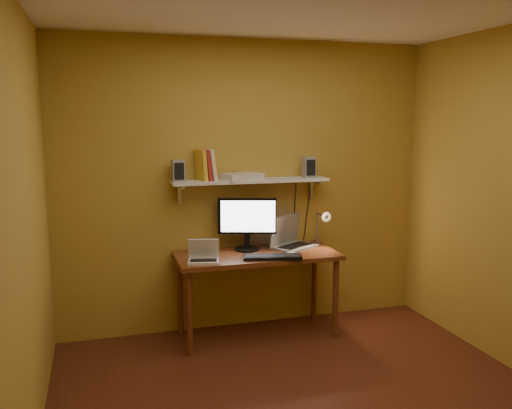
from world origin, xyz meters
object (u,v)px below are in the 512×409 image
object	(u,v)px
netbook	(204,256)
router	(242,176)
desk_lamp	(322,223)
speaker_right	(309,167)
mouse	(291,253)
monitor	(247,221)
laptop	(290,239)
desk	(257,263)
shelf_camera	(236,178)
wall_shelf	(251,181)
speaker_left	(178,171)
keyboard	(272,257)

from	to	relation	value
netbook	router	distance (m)	0.81
desk_lamp	speaker_right	world-z (taller)	speaker_right
mouse	router	xyz separation A→B (m)	(-0.33, 0.34, 0.64)
mouse	desk_lamp	world-z (taller)	desk_lamp
monitor	mouse	distance (m)	0.49
laptop	desk	bearing A→B (deg)	170.35
shelf_camera	speaker_right	bearing A→B (deg)	6.63
wall_shelf	router	distance (m)	0.09
monitor	speaker_right	bearing A→B (deg)	22.61
mouse	desk	bearing A→B (deg)	158.55
mouse	shelf_camera	xyz separation A→B (m)	(-0.41, 0.26, 0.64)
desk_lamp	shelf_camera	world-z (taller)	shelf_camera
monitor	netbook	xyz separation A→B (m)	(-0.45, -0.28, -0.21)
mouse	speaker_left	distance (m)	1.19
desk_lamp	router	world-z (taller)	router
router	wall_shelf	bearing A→B (deg)	-0.75
keyboard	speaker_left	bearing A→B (deg)	164.40
router	desk_lamp	bearing A→B (deg)	-5.34
keyboard	shelf_camera	xyz separation A→B (m)	(-0.23, 0.31, 0.64)
desk_lamp	netbook	bearing A→B (deg)	-166.91
netbook	desk_lamp	size ratio (longest dim) A/B	0.76
wall_shelf	desk_lamp	distance (m)	0.77
wall_shelf	mouse	bearing A→B (deg)	-52.95
keyboard	desk_lamp	world-z (taller)	desk_lamp
wall_shelf	shelf_camera	distance (m)	0.18
shelf_camera	speaker_left	bearing A→B (deg)	169.82
keyboard	desk_lamp	bearing A→B (deg)	42.68
shelf_camera	desk	bearing A→B (deg)	-36.00
laptop	speaker_right	bearing A→B (deg)	-14.94
speaker_right	desk	bearing A→B (deg)	-158.93
mouse	router	distance (m)	0.80
desk	monitor	size ratio (longest dim) A/B	2.80
desk_lamp	monitor	bearing A→B (deg)	178.97
keyboard	shelf_camera	world-z (taller)	shelf_camera
desk_lamp	shelf_camera	xyz separation A→B (m)	(-0.82, -0.01, 0.44)
speaker_right	shelf_camera	size ratio (longest dim) A/B	1.92
monitor	desk	bearing A→B (deg)	-52.56
mouse	speaker_right	xyz separation A→B (m)	(0.29, 0.34, 0.70)
mouse	shelf_camera	world-z (taller)	shelf_camera
wall_shelf	router	bearing A→B (deg)	179.25
wall_shelf	desk	bearing A→B (deg)	-90.00
netbook	router	xyz separation A→B (m)	(0.42, 0.34, 0.60)
monitor	netbook	bearing A→B (deg)	-130.64
mouse	shelf_camera	distance (m)	0.80
laptop	shelf_camera	distance (m)	0.77
wall_shelf	router	world-z (taller)	router
wall_shelf	shelf_camera	bearing A→B (deg)	-153.53
wall_shelf	keyboard	distance (m)	0.72
shelf_camera	router	xyz separation A→B (m)	(0.08, 0.08, -0.00)
desk	speaker_right	world-z (taller)	speaker_right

